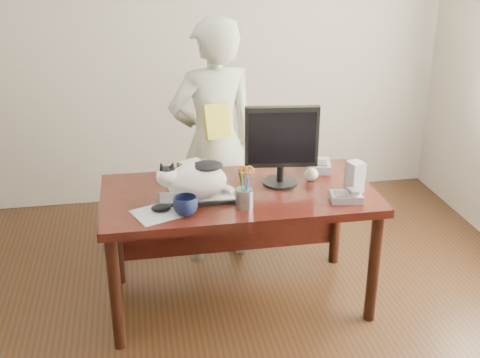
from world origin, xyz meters
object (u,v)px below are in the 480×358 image
baseball (311,174)px  coffee_mug (185,206)px  monitor (282,142)px  pen_cup (245,196)px  person (214,143)px  mouse (161,208)px  calculator (319,166)px  phone (347,196)px  book_stack (194,168)px  keyboard (197,198)px  cat (194,180)px  desk (236,208)px  speaker (355,177)px

baseball → coffee_mug: bearing=-157.5°
monitor → pen_cup: bearing=-128.6°
monitor → person: 0.67m
mouse → calculator: calculator is taller
coffee_mug → person: person is taller
coffee_mug → calculator: bearing=29.0°
phone → baseball: 0.33m
pen_cup → book_stack: 0.59m
keyboard → phone: (0.83, -0.15, 0.01)m
cat → coffee_mug: size_ratio=3.32×
calculator → coffee_mug: bearing=-137.3°
coffee_mug → baseball: (0.80, 0.33, -0.01)m
desk → keyboard: 0.34m
desk → baseball: bearing=0.3°
keyboard → speaker: speaker is taller
cat → speaker: 0.94m
keyboard → cat: bearing=-171.6°
coffee_mug → book_stack: size_ratio=0.52×
cat → coffee_mug: (-0.07, -0.17, -0.08)m
coffee_mug → baseball: size_ratio=1.64×
baseball → calculator: (0.10, 0.17, -0.01)m
mouse → book_stack: size_ratio=0.51×
keyboard → mouse: size_ratio=3.54×
mouse → calculator: bearing=0.6°
desk → speaker: (0.67, -0.19, 0.24)m
desk → mouse: size_ratio=12.35×
pen_cup → speaker: 0.68m
phone → baseball: bearing=118.9°
desk → baseball: size_ratio=19.72×
baseball → person: bearing=135.2°
book_stack → coffee_mug: bearing=-117.8°
pen_cup → phone: pen_cup is taller
phone → speaker: (0.09, 0.12, 0.06)m
cat → book_stack: size_ratio=1.74×
phone → baseball: baseball is taller
mouse → calculator: (1.03, 0.44, 0.00)m
desk → pen_cup: 0.37m
mouse → phone: size_ratio=0.67×
keyboard → mouse: mouse is taller
calculator → pen_cup: bearing=-127.0°
mouse → phone: 1.05m
desk → mouse: (-0.46, -0.27, 0.17)m
keyboard → book_stack: (0.02, 0.40, 0.02)m
pen_cup → speaker: size_ratio=1.38×
coffee_mug → calculator: coffee_mug is taller
mouse → book_stack: bearing=43.0°
phone → keyboard: bearing=178.3°
keyboard → book_stack: size_ratio=1.81×
monitor → mouse: bearing=-154.7°
cat → coffee_mug: cat is taller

